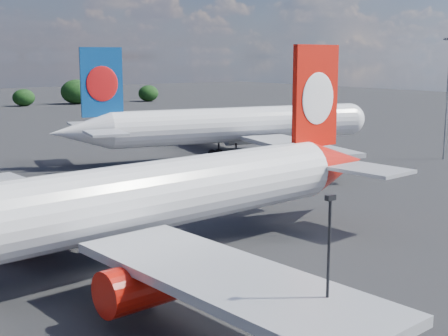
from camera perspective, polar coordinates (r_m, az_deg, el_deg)
qantas_airliner at (r=49.60m, az=-7.23°, el=-2.85°), size 53.93×51.31×17.59m
china_southern_airliner at (r=100.63m, az=0.46°, el=3.86°), size 54.19×51.83×17.79m
apron_lamp_post at (r=33.19m, az=9.50°, el=-9.43°), size 0.55×0.30×9.55m
floodlight_mast_near at (r=106.28m, az=19.82°, el=7.59°), size 1.60×1.60×19.34m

